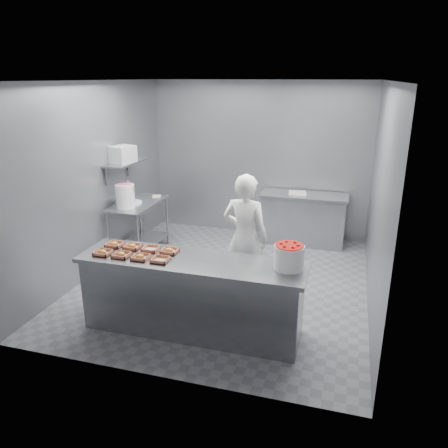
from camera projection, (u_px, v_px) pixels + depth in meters
The scene contains 24 objects.
floor at pixel (225, 281), 6.40m from camera, with size 4.50×4.50×0.00m, color #4C4C51.
ceiling at pixel (225, 80), 5.51m from camera, with size 4.50×4.50×0.00m, color white.
wall_back at pixel (259, 160), 8.00m from camera, with size 4.00×0.04×2.80m, color slate.
wall_left at pixel (96, 179), 6.48m from camera, with size 0.04×4.50×2.80m, color slate.
wall_right at pixel (379, 199), 5.42m from camera, with size 0.04×4.50×2.80m, color slate.
service_counter at pixel (192, 295), 5.03m from camera, with size 2.60×0.70×0.90m.
prep_table at pixel (139, 221), 7.20m from camera, with size 0.60×1.20×0.90m.
back_counter at pixel (303, 219), 7.75m from camera, with size 1.50×0.60×0.90m.
wall_shelf at pixel (125, 163), 6.93m from camera, with size 0.35×0.90×0.03m, color slate.
tray_0 at pixel (103, 252), 5.03m from camera, with size 0.19×0.18×0.06m.
tray_1 at pixel (121, 255), 4.97m from camera, with size 0.19×0.18×0.06m.
tray_2 at pixel (141, 257), 4.91m from camera, with size 0.19×0.18×0.06m.
tray_3 at pixel (160, 260), 4.84m from camera, with size 0.19×0.18×0.04m.
tray_4 at pixel (114, 244), 5.28m from camera, with size 0.19×0.18×0.06m.
tray_5 at pixel (132, 246), 5.21m from camera, with size 0.19×0.18×0.06m.
tray_6 at pixel (151, 249), 5.15m from camera, with size 0.19×0.18×0.04m.
tray_7 at pixel (170, 251), 5.08m from camera, with size 0.19×0.18×0.06m.
worker at pixel (245, 238), 5.69m from camera, with size 0.62×0.41×1.70m, color silver.
strawberry_tub at pixel (289, 256), 4.62m from camera, with size 0.32×0.32×0.27m.
glaze_bucket at pixel (125, 196), 6.77m from camera, with size 0.31×0.29×0.45m.
bucket_lid at pixel (132, 203), 7.06m from camera, with size 0.33×0.33×0.03m, color silver.
rag at pixel (157, 196), 7.45m from camera, with size 0.14×0.12×0.02m, color #CCB28C.
appliance at pixel (123, 154), 6.83m from camera, with size 0.30×0.34×0.26m, color gray.
paper_stack at pixel (298, 193), 7.63m from camera, with size 0.30×0.22×0.04m, color silver.
Camera 1 is at (1.61, -5.57, 2.85)m, focal length 35.00 mm.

